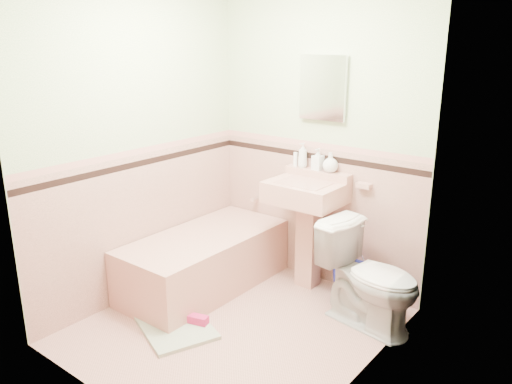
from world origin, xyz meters
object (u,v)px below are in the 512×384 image
Objects in this scene: medicine_cabinet at (323,88)px; soap_bottle_right at (330,162)px; sink at (305,236)px; soap_bottle_left at (303,155)px; toilet at (371,277)px; bucket at (348,277)px; soap_bottle_mid at (318,159)px; bathtub at (205,263)px; shoe at (198,319)px.

soap_bottle_right is at bearing -14.72° from medicine_cabinet.
sink is 0.66m from soap_bottle_right.
soap_bottle_left is 0.27× the size of toilet.
bucket is (0.52, -0.04, -0.98)m from soap_bottle_left.
soap_bottle_left is at bearing 180.00° from soap_bottle_mid.
toilet is (0.73, -0.40, -0.72)m from soap_bottle_mid.
soap_bottle_left is at bearing 175.44° from bucket.
bathtub is 9.08× the size of soap_bottle_right.
medicine_cabinet is 0.59m from soap_bottle_mid.
bucket is (0.25, -0.04, -0.96)m from soap_bottle_right.
medicine_cabinet is 0.67× the size of toilet.
sink is 3.33× the size of bucket.
medicine_cabinet is 2.46× the size of soap_bottle_left.
soap_bottle_right is at bearing 0.00° from soap_bottle_left.
soap_bottle_right reaches higher than sink.
shoe is at bearing 138.53° from toilet.
soap_bottle_mid is 1.10m from toilet.
medicine_cabinet reaches higher than soap_bottle_right.
soap_bottle_left is 0.15m from soap_bottle_mid.
medicine_cabinet is 0.60m from soap_bottle_left.
shoe is (-0.27, -1.04, -0.42)m from sink.
bathtub is 1.45m from toilet.
medicine_cabinet is (0.68, 0.74, 1.47)m from bathtub.
soap_bottle_mid is at bearing 0.00° from soap_bottle_left.
shoe is at bearing -107.35° from soap_bottle_right.
bucket is (0.36, -0.07, -1.56)m from medicine_cabinet.
soap_bottle_left is 1.21m from toilet.
bucket is (-0.36, 0.36, -0.25)m from toilet.
sink reaches higher than bucket.
soap_bottle_right is 0.58× the size of bucket.
soap_bottle_right is 0.99m from bucket.
toilet is at bearing 23.92° from shoe.
bucket is at bearing -4.56° from soap_bottle_left.
soap_bottle_left is (-0.16, -0.03, -0.58)m from medicine_cabinet.
medicine_cabinet reaches higher than soap_bottle_mid.
sink is at bearing -87.61° from soap_bottle_mid.
soap_bottle_mid reaches higher than bathtub.
soap_bottle_right is at bearing 0.00° from soap_bottle_mid.
soap_bottle_left is 1.28× the size of soap_bottle_right.
medicine_cabinet is at bearing 165.28° from soap_bottle_right.
soap_bottle_right reaches higher than shoe.
soap_bottle_right is (0.12, 0.00, -0.01)m from soap_bottle_mid.
soap_bottle_left is at bearing 53.78° from bathtub.
soap_bottle_left reaches higher than sink.
sink is at bearing -122.39° from soap_bottle_right.
soap_bottle_mid is at bearing 180.00° from soap_bottle_right.
sink is at bearing 81.94° from toilet.
medicine_cabinet is (0.00, 0.21, 1.22)m from sink.
bucket is at bearing 46.28° from shoe.
medicine_cabinet is 0.61m from soap_bottle_right.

